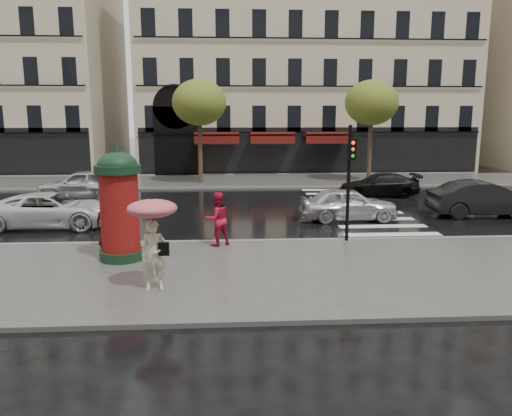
{
  "coord_description": "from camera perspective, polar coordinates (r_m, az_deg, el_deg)",
  "views": [
    {
      "loc": [
        -0.36,
        -14.09,
        4.55
      ],
      "look_at": [
        0.58,
        1.5,
        1.57
      ],
      "focal_mm": 35.0,
      "sensor_mm": 36.0,
      "label": 1
    }
  ],
  "objects": [
    {
      "name": "far_sidewalk",
      "position": [
        33.4,
        -2.8,
        3.07
      ],
      "size": [
        90.0,
        6.0,
        0.12
      ],
      "primitive_type": "cube",
      "color": "#474744",
      "rests_on": "ground"
    },
    {
      "name": "bldg_far_corner",
      "position": [
        45.06,
        4.99,
        19.4
      ],
      "size": [
        26.0,
        14.0,
        22.9
      ],
      "color": "#B7A88C",
      "rests_on": "ground"
    },
    {
      "name": "zebra_crossing",
      "position": [
        24.95,
        11.38,
        0.1
      ],
      "size": [
        3.6,
        11.75,
        0.01
      ],
      "primitive_type": "cube",
      "color": "silver",
      "rests_on": "ground"
    },
    {
      "name": "car_black",
      "position": [
        28.5,
        13.88,
        2.59
      ],
      "size": [
        4.45,
        1.99,
        1.27
      ],
      "primitive_type": "imported",
      "rotation": [
        0.0,
        0.0,
        -1.62
      ],
      "color": "black",
      "rests_on": "ground"
    },
    {
      "name": "morris_column",
      "position": [
        15.63,
        -15.35,
        0.66
      ],
      "size": [
        1.38,
        1.38,
        3.72
      ],
      "color": "black",
      "rests_on": "near_sidewalk"
    },
    {
      "name": "man_burgundy",
      "position": [
        17.34,
        -16.65,
        -1.61
      ],
      "size": [
        0.9,
        0.66,
        1.67
      ],
      "primitive_type": "imported",
      "rotation": [
        0.0,
        0.0,
        2.97
      ],
      "color": "#450E0D",
      "rests_on": "near_sidewalk"
    },
    {
      "name": "traffic_light",
      "position": [
        17.45,
        10.65,
        4.09
      ],
      "size": [
        0.27,
        0.39,
        4.03
      ],
      "color": "black",
      "rests_on": "near_sidewalk"
    },
    {
      "name": "car_silver",
      "position": [
        21.75,
        10.47,
        0.46
      ],
      "size": [
        4.21,
        1.76,
        1.42
      ],
      "primitive_type": "imported",
      "rotation": [
        0.0,
        0.0,
        1.59
      ],
      "color": "silver",
      "rests_on": "ground"
    },
    {
      "name": "woman_red",
      "position": [
        16.87,
        -4.48,
        -1.26
      ],
      "size": [
        1.11,
        1.04,
        1.83
      ],
      "primitive_type": "imported",
      "rotation": [
        0.0,
        0.0,
        3.66
      ],
      "color": "#B61633",
      "rests_on": "near_sidewalk"
    },
    {
      "name": "tree_far_left",
      "position": [
        32.14,
        -6.51,
        11.85
      ],
      "size": [
        3.4,
        3.4,
        6.64
      ],
      "color": "#38281C",
      "rests_on": "ground"
    },
    {
      "name": "car_darkgrey",
      "position": [
        24.44,
        24.66,
        0.97
      ],
      "size": [
        4.85,
        1.85,
        1.58
      ],
      "primitive_type": "imported",
      "rotation": [
        0.0,
        0.0,
        1.53
      ],
      "color": "black",
      "rests_on": "ground"
    },
    {
      "name": "ground",
      "position": [
        14.81,
        -1.9,
        -7.08
      ],
      "size": [
        160.0,
        160.0,
        0.0
      ],
      "primitive_type": "plane",
      "color": "black",
      "rests_on": "ground"
    },
    {
      "name": "near_sidewalk",
      "position": [
        14.32,
        -1.84,
        -7.47
      ],
      "size": [
        90.0,
        7.0,
        0.12
      ],
      "primitive_type": "cube",
      "color": "#474744",
      "rests_on": "ground"
    },
    {
      "name": "car_far_silver",
      "position": [
        28.15,
        -19.13,
        2.57
      ],
      "size": [
        4.87,
        2.26,
        1.61
      ],
      "primitive_type": "imported",
      "rotation": [
        0.0,
        0.0,
        -1.65
      ],
      "color": "silver",
      "rests_on": "ground"
    },
    {
      "name": "car_white",
      "position": [
        21.72,
        -22.39,
        -0.22
      ],
      "size": [
        5.08,
        2.41,
        1.4
      ],
      "primitive_type": "imported",
      "rotation": [
        0.0,
        0.0,
        1.59
      ],
      "color": "silver",
      "rests_on": "ground"
    },
    {
      "name": "near_kerb",
      "position": [
        17.67,
        -2.17,
        -3.88
      ],
      "size": [
        90.0,
        0.25,
        0.14
      ],
      "primitive_type": "cube",
      "color": "slate",
      "rests_on": "ground"
    },
    {
      "name": "far_kerb",
      "position": [
        30.43,
        -2.73,
        2.33
      ],
      "size": [
        90.0,
        0.25,
        0.14
      ],
      "primitive_type": "cube",
      "color": "slate",
      "rests_on": "ground"
    },
    {
      "name": "woman_umbrella",
      "position": [
        12.73,
        -11.69,
        -2.35
      ],
      "size": [
        1.25,
        1.25,
        2.4
      ],
      "color": "beige",
      "rests_on": "near_sidewalk"
    },
    {
      "name": "tree_far_right",
      "position": [
        33.44,
        13.08,
        11.6
      ],
      "size": [
        3.4,
        3.4,
        6.64
      ],
      "color": "#38281C",
      "rests_on": "ground"
    }
  ]
}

